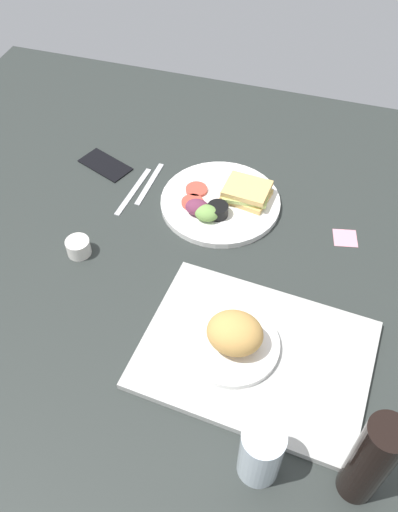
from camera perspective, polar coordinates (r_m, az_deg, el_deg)
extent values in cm
cube|color=#282D2B|center=(125.97, 1.27, -0.85)|extent=(190.00, 150.00, 3.00)
cube|color=#B2B2AD|center=(109.84, 5.99, -10.34)|extent=(47.41, 36.37, 1.60)
cylinder|color=white|center=(108.92, 3.48, -9.31)|extent=(19.28, 19.28, 1.40)
ellipsoid|color=tan|center=(104.99, 3.83, -8.16)|extent=(11.15, 9.63, 7.60)
cylinder|color=white|center=(137.12, 2.28, 5.73)|extent=(30.34, 30.34, 1.60)
cube|color=#DBB266|center=(137.12, 5.06, 6.40)|extent=(12.43, 10.82, 1.40)
cube|color=#B2C66B|center=(136.31, 5.10, 6.77)|extent=(11.62, 9.77, 1.00)
cube|color=#DBB266|center=(135.50, 5.13, 7.15)|extent=(11.72, 9.89, 1.40)
cylinder|color=#D14738|center=(138.74, -0.27, 7.08)|extent=(5.60, 5.60, 0.80)
cylinder|color=#D14738|center=(135.24, -0.70, 5.72)|extent=(5.60, 5.60, 0.80)
cylinder|color=black|center=(131.68, 2.00, 4.87)|extent=(5.20, 5.20, 3.00)
cylinder|color=#EFEACC|center=(130.91, 2.02, 5.22)|extent=(4.26, 4.26, 0.60)
ellipsoid|color=#729E4C|center=(130.53, 0.81, 4.60)|extent=(6.00, 4.80, 3.60)
ellipsoid|color=#6B2D47|center=(131.93, -0.18, 5.19)|extent=(6.00, 4.80, 3.60)
cylinder|color=silver|center=(95.01, 6.57, -20.09)|extent=(7.35, 7.35, 13.19)
cylinder|color=black|center=(92.76, 17.75, -20.02)|extent=(6.40, 6.40, 22.87)
cylinder|color=silver|center=(127.86, -12.69, 0.94)|extent=(5.60, 5.60, 4.00)
cube|color=#B7B7BC|center=(143.73, -5.28, 7.69)|extent=(2.00, 17.04, 0.50)
cube|color=#B7B7BC|center=(141.98, -6.99, 6.88)|extent=(2.95, 19.05, 0.50)
cube|color=black|center=(151.03, -9.93, 9.56)|extent=(16.04, 12.03, 0.80)
cube|color=pink|center=(134.05, 15.27, 1.87)|extent=(6.65, 6.65, 0.12)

